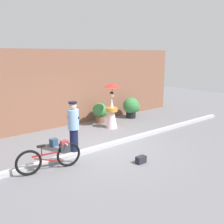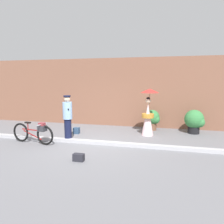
{
  "view_description": "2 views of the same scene",
  "coord_description": "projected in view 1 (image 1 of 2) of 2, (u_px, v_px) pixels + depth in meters",
  "views": [
    {
      "loc": [
        -4.85,
        -6.48,
        3.09
      ],
      "look_at": [
        0.68,
        0.3,
        1.1
      ],
      "focal_mm": 40.99,
      "sensor_mm": 36.0,
      "label": 1
    },
    {
      "loc": [
        2.45,
        -6.99,
        2.22
      ],
      "look_at": [
        0.68,
        0.17,
        1.14
      ],
      "focal_mm": 34.46,
      "sensor_mm": 36.0,
      "label": 2
    }
  ],
  "objects": [
    {
      "name": "ground_plane",
      "position": [
        102.0,
        148.0,
        8.57
      ],
      "size": [
        30.0,
        30.0,
        0.0
      ],
      "primitive_type": "plane",
      "color": "slate"
    },
    {
      "name": "building_wall",
      "position": [
        53.0,
        89.0,
        10.78
      ],
      "size": [
        14.0,
        0.4,
        3.3
      ],
      "primitive_type": "cube",
      "color": "brown",
      "rests_on": "ground_plane"
    },
    {
      "name": "sidewalk_curb",
      "position": [
        102.0,
        147.0,
        8.56
      ],
      "size": [
        14.0,
        0.2,
        0.12
      ],
      "primitive_type": "cube",
      "color": "#B2B2B7",
      "rests_on": "ground_plane"
    },
    {
      "name": "bicycle_near_officer",
      "position": [
        52.0,
        156.0,
        6.9
      ],
      "size": [
        1.78,
        0.48,
        0.78
      ],
      "color": "black",
      "rests_on": "ground_plane"
    },
    {
      "name": "person_officer",
      "position": [
        74.0,
        127.0,
        7.86
      ],
      "size": [
        0.34,
        0.34,
        1.69
      ],
      "color": "#141938",
      "rests_on": "ground_plane"
    },
    {
      "name": "person_with_parasol",
      "position": [
        112.0,
        107.0,
        10.76
      ],
      "size": [
        0.73,
        0.73,
        1.9
      ],
      "color": "silver",
      "rests_on": "ground_plane"
    },
    {
      "name": "potted_plant_by_door",
      "position": [
        132.0,
        107.0,
        12.59
      ],
      "size": [
        0.82,
        0.8,
        1.01
      ],
      "color": "black",
      "rests_on": "ground_plane"
    },
    {
      "name": "potted_plant_small",
      "position": [
        100.0,
        112.0,
        11.67
      ],
      "size": [
        0.68,
        0.66,
        0.92
      ],
      "color": "brown",
      "rests_on": "ground_plane"
    },
    {
      "name": "backpack_on_pavement",
      "position": [
        54.0,
        142.0,
        8.78
      ],
      "size": [
        0.25,
        0.2,
        0.26
      ],
      "color": "navy",
      "rests_on": "ground_plane"
    },
    {
      "name": "backpack_spare",
      "position": [
        141.0,
        160.0,
        7.4
      ],
      "size": [
        0.31,
        0.17,
        0.21
      ],
      "color": "#26262D",
      "rests_on": "ground_plane"
    }
  ]
}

